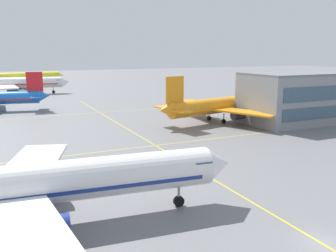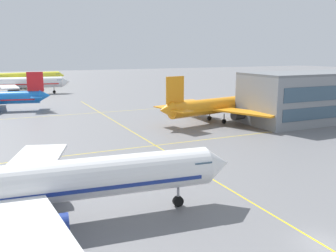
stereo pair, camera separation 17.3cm
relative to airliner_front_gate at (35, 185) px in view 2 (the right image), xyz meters
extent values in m
plane|color=slate|center=(20.97, -13.15, -4.04)|extent=(600.00, 600.00, 0.00)
cylinder|color=white|center=(0.53, -0.06, 0.07)|extent=(32.30, 7.10, 3.81)
cone|color=white|center=(17.78, -1.85, 0.07)|extent=(2.98, 3.98, 3.73)
cube|color=white|center=(-1.34, -8.43, -0.53)|extent=(6.78, 15.50, 0.40)
cube|color=white|center=(0.42, 8.52, -0.53)|extent=(9.59, 15.91, 0.40)
cylinder|color=navy|center=(0.20, -5.26, -1.83)|extent=(3.61, 2.45, 2.11)
cylinder|color=navy|center=(1.27, 5.11, -1.83)|extent=(3.61, 2.45, 2.11)
cube|color=#385166|center=(15.49, -1.61, 0.62)|extent=(2.16, 3.67, 0.70)
cube|color=navy|center=(0.53, -0.06, -0.41)|extent=(29.75, 6.87, 0.36)
cylinder|color=#99999E|center=(13.50, -1.40, -2.38)|extent=(0.28, 0.28, 1.65)
cylinder|color=black|center=(13.50, -1.40, -3.49)|extent=(1.14, 0.56, 1.10)
cylinder|color=#99999E|center=(-1.73, -2.44, -2.38)|extent=(0.28, 0.28, 1.65)
cylinder|color=black|center=(-1.73, -2.44, -3.49)|extent=(1.14, 0.56, 1.10)
cylinder|color=#99999E|center=(-1.19, 2.74, -2.38)|extent=(0.28, 0.28, 1.65)
cylinder|color=black|center=(-1.19, 2.74, -3.49)|extent=(1.14, 0.56, 1.10)
cylinder|color=orange|center=(43.53, 36.12, -0.30)|extent=(29.31, 9.06, 3.47)
cone|color=orange|center=(59.01, 39.18, -0.30)|extent=(2.99, 3.79, 3.40)
cone|color=orange|center=(27.78, 33.01, 0.07)|extent=(3.50, 3.80, 3.29)
cube|color=orange|center=(30.11, 33.47, 3.99)|extent=(4.36, 1.17, 5.47)
cube|color=orange|center=(30.19, 30.70, 0.07)|extent=(3.78, 5.22, 0.22)
cube|color=orange|center=(29.13, 36.07, 0.07)|extent=(3.78, 5.22, 0.22)
cube|color=orange|center=(44.14, 28.34, -0.85)|extent=(9.75, 14.45, 0.36)
cube|color=orange|center=(41.13, 43.55, -0.85)|extent=(4.94, 13.75, 0.36)
cylinder|color=#333338|center=(44.63, 31.50, -2.03)|extent=(3.41, 2.48, 1.92)
cylinder|color=#333338|center=(42.79, 40.81, -2.03)|extent=(3.41, 2.48, 1.92)
cube|color=#385166|center=(56.96, 38.77, 0.20)|extent=(2.23, 3.45, 0.64)
cube|color=orange|center=(43.53, 36.12, -0.73)|extent=(27.02, 8.64, 0.33)
cylinder|color=#99999E|center=(55.17, 38.42, -2.53)|extent=(0.26, 0.26, 1.51)
cylinder|color=black|center=(55.17, 38.42, -3.54)|extent=(1.06, 0.60, 1.00)
cylinder|color=#99999E|center=(42.20, 33.44, -2.53)|extent=(0.26, 0.26, 1.51)
cylinder|color=black|center=(42.20, 33.44, -3.54)|extent=(1.06, 0.60, 1.00)
cylinder|color=#99999E|center=(41.28, 38.10, -2.53)|extent=(0.26, 0.26, 1.51)
cylinder|color=black|center=(41.28, 38.10, -3.54)|extent=(1.06, 0.60, 1.00)
cone|color=blue|center=(8.64, 70.24, -0.08)|extent=(3.40, 3.68, 3.17)
cube|color=red|center=(6.40, 70.71, 3.69)|extent=(4.19, 1.17, 5.27)
cube|color=blue|center=(7.36, 73.20, -0.08)|extent=(3.68, 5.05, 0.21)
cube|color=blue|center=(6.30, 68.04, -0.08)|extent=(3.68, 5.05, 0.21)
cylinder|color=white|center=(2.65, 112.90, 0.32)|extent=(34.26, 8.87, 4.04)
cone|color=white|center=(20.86, 110.27, 0.32)|extent=(3.30, 4.32, 3.96)
cube|color=white|center=(0.30, 104.11, -0.32)|extent=(6.57, 16.28, 0.43)
cube|color=white|center=(2.89, 122.00, -0.32)|extent=(10.71, 16.88, 0.43)
cylinder|color=#4C4C51|center=(2.07, 107.40, -1.70)|extent=(3.90, 2.73, 2.23)
cylinder|color=#4C4C51|center=(3.65, 118.35, -1.70)|extent=(3.90, 2.73, 2.23)
cube|color=#385166|center=(18.44, 110.62, 0.91)|extent=(2.43, 3.95, 0.74)
cube|color=red|center=(2.65, 112.90, -0.18)|extent=(31.57, 8.52, 0.38)
cylinder|color=#99999E|center=(16.33, 110.93, -2.28)|extent=(0.30, 0.30, 1.75)
cylinder|color=black|center=(16.33, 110.93, -3.45)|extent=(1.23, 0.64, 1.17)
cylinder|color=#99999E|center=(0.15, 110.47, -2.28)|extent=(0.30, 0.30, 1.75)
cylinder|color=black|center=(0.15, 110.47, -3.45)|extent=(1.23, 0.64, 1.17)
cylinder|color=#99999E|center=(0.94, 115.95, -2.28)|extent=(0.30, 0.30, 1.75)
cylinder|color=black|center=(0.94, 115.95, -3.45)|extent=(1.23, 0.64, 1.17)
cylinder|color=yellow|center=(6.79, 144.51, 0.39)|extent=(34.59, 11.91, 4.11)
cone|color=yellow|center=(24.98, 148.79, 0.39)|extent=(3.65, 4.56, 4.02)
cube|color=yellow|center=(7.84, 135.33, -0.26)|extent=(11.99, 17.05, 0.43)
cube|color=yellow|center=(3.64, 153.20, -0.26)|extent=(5.96, 16.32, 0.43)
cylinder|color=black|center=(8.28, 139.09, -1.66)|extent=(4.09, 3.05, 2.27)
cylinder|color=black|center=(5.71, 150.03, -1.66)|extent=(4.09, 3.05, 2.27)
cube|color=#385166|center=(22.56, 148.22, 0.98)|extent=(2.76, 4.12, 0.76)
cube|color=black|center=(6.79, 144.51, -0.12)|extent=(31.91, 11.31, 0.39)
cylinder|color=#99999E|center=(20.46, 147.73, -2.26)|extent=(0.30, 0.30, 1.78)
cylinder|color=black|center=(20.46, 147.73, -3.44)|extent=(1.27, 0.75, 1.19)
cylinder|color=#99999E|center=(5.33, 141.28, -2.26)|extent=(0.30, 0.30, 1.78)
cylinder|color=black|center=(5.33, 141.28, -3.44)|extent=(1.27, 0.75, 1.19)
cylinder|color=#99999E|center=(4.04, 146.75, -2.26)|extent=(0.30, 0.30, 1.78)
cylinder|color=black|center=(4.04, 146.75, -3.44)|extent=(1.27, 0.75, 1.19)
cube|color=yellow|center=(20.97, 22.30, -4.04)|extent=(142.45, 0.20, 0.01)
cube|color=yellow|center=(20.97, 59.76, -4.04)|extent=(142.45, 0.20, 0.01)
cube|color=yellow|center=(20.97, 22.30, -4.04)|extent=(0.20, 123.60, 0.01)
camera|label=1|loc=(-2.20, -32.38, 11.58)|focal=38.53mm
camera|label=2|loc=(-2.05, -32.46, 11.58)|focal=38.53mm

